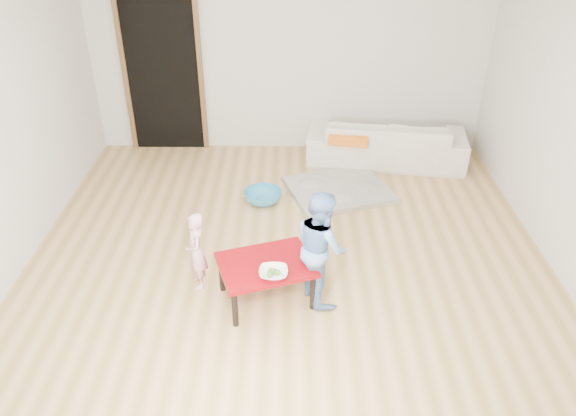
{
  "coord_description": "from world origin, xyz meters",
  "views": [
    {
      "loc": [
        0.03,
        -4.47,
        3.25
      ],
      "look_at": [
        0.0,
        -0.2,
        0.65
      ],
      "focal_mm": 35.0,
      "sensor_mm": 36.0,
      "label": 1
    }
  ],
  "objects_px": {
    "bowl": "(273,273)",
    "child_blue": "(321,247)",
    "red_table": "(266,281)",
    "basin": "(263,197)",
    "sofa": "(386,141)",
    "child_pink": "(196,251)"
  },
  "relations": [
    {
      "from": "red_table",
      "to": "child_pink",
      "type": "xyz_separation_m",
      "value": [
        -0.62,
        0.19,
        0.17
      ]
    },
    {
      "from": "basin",
      "to": "bowl",
      "type": "bearing_deg",
      "value": -84.52
    },
    {
      "from": "red_table",
      "to": "bowl",
      "type": "xyz_separation_m",
      "value": [
        0.07,
        -0.17,
        0.22
      ]
    },
    {
      "from": "sofa",
      "to": "child_pink",
      "type": "relative_size",
      "value": 2.67
    },
    {
      "from": "child_pink",
      "to": "child_blue",
      "type": "bearing_deg",
      "value": 66.61
    },
    {
      "from": "sofa",
      "to": "red_table",
      "type": "distance_m",
      "value": 3.06
    },
    {
      "from": "bowl",
      "to": "child_blue",
      "type": "bearing_deg",
      "value": 30.25
    },
    {
      "from": "bowl",
      "to": "child_blue",
      "type": "height_order",
      "value": "child_blue"
    },
    {
      "from": "child_pink",
      "to": "child_blue",
      "type": "distance_m",
      "value": 1.1
    },
    {
      "from": "child_pink",
      "to": "child_blue",
      "type": "relative_size",
      "value": 0.71
    },
    {
      "from": "bowl",
      "to": "basin",
      "type": "bearing_deg",
      "value": 95.48
    },
    {
      "from": "sofa",
      "to": "bowl",
      "type": "relative_size",
      "value": 8.33
    },
    {
      "from": "sofa",
      "to": "child_pink",
      "type": "xyz_separation_m",
      "value": [
        -2.03,
        -2.52,
        0.08
      ]
    },
    {
      "from": "bowl",
      "to": "basin",
      "type": "xyz_separation_m",
      "value": [
        -0.18,
        1.85,
        -0.35
      ]
    },
    {
      "from": "child_blue",
      "to": "basin",
      "type": "xyz_separation_m",
      "value": [
        -0.57,
        1.62,
        -0.45
      ]
    },
    {
      "from": "child_pink",
      "to": "basin",
      "type": "bearing_deg",
      "value": 144.87
    },
    {
      "from": "sofa",
      "to": "basin",
      "type": "height_order",
      "value": "sofa"
    },
    {
      "from": "red_table",
      "to": "basin",
      "type": "relative_size",
      "value": 1.82
    },
    {
      "from": "sofa",
      "to": "child_blue",
      "type": "relative_size",
      "value": 1.89
    },
    {
      "from": "red_table",
      "to": "basin",
      "type": "bearing_deg",
      "value": 93.67
    },
    {
      "from": "child_blue",
      "to": "bowl",
      "type": "bearing_deg",
      "value": 98.06
    },
    {
      "from": "sofa",
      "to": "red_table",
      "type": "relative_size",
      "value": 2.53
    }
  ]
}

